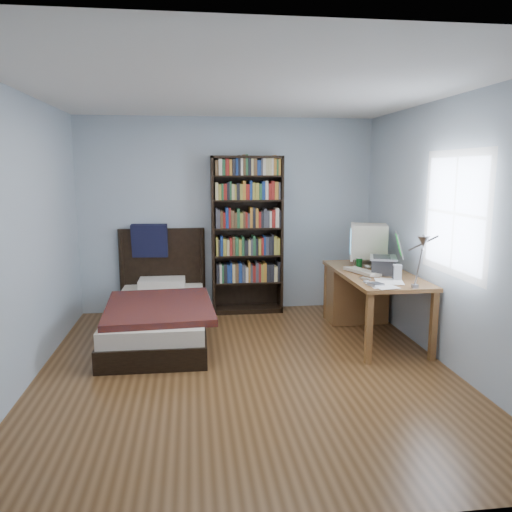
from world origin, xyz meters
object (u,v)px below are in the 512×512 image
object	(u,v)px
laptop	(385,263)
bookshelf	(247,235)
speaker	(397,272)
soda_can	(359,264)
desk_lamp	(423,247)
keyboard	(363,272)
crt_monitor	(367,242)
bed	(159,313)
desk	(360,291)

from	to	relation	value
laptop	bookshelf	distance (m)	1.85
speaker	soda_can	xyz separation A→B (m)	(-0.20, 0.59, -0.02)
speaker	laptop	bearing A→B (deg)	103.65
desk_lamp	keyboard	size ratio (longest dim) A/B	1.20
laptop	bookshelf	bearing A→B (deg)	137.29
crt_monitor	bed	xyz separation A→B (m)	(-2.42, -0.06, -0.75)
crt_monitor	laptop	xyz separation A→B (m)	(0.02, -0.51, -0.16)
crt_monitor	desk_lamp	world-z (taller)	desk_lamp
desk	crt_monitor	bearing A→B (deg)	-9.51
desk	laptop	xyz separation A→B (m)	(0.08, -0.52, 0.43)
speaker	soda_can	size ratio (longest dim) A/B	1.27
speaker	soda_can	world-z (taller)	speaker
laptop	soda_can	xyz separation A→B (m)	(-0.19, 0.28, -0.06)
keyboard	soda_can	world-z (taller)	soda_can
keyboard	speaker	bearing A→B (deg)	-79.19
soda_can	desk	bearing A→B (deg)	65.89
bookshelf	keyboard	bearing A→B (deg)	-46.27
desk	laptop	size ratio (longest dim) A/B	3.44
soda_can	bed	world-z (taller)	bed
crt_monitor	desk_lamp	xyz separation A→B (m)	(-0.06, -1.52, 0.17)
crt_monitor	keyboard	size ratio (longest dim) A/B	1.15
laptop	bed	xyz separation A→B (m)	(-2.44, 0.45, -0.60)
crt_monitor	speaker	bearing A→B (deg)	-88.17
keyboard	speaker	size ratio (longest dim) A/B	2.92
desk	desk_lamp	world-z (taller)	desk_lamp
desk_lamp	keyboard	xyz separation A→B (m)	(-0.14, 1.08, -0.43)
desk	bookshelf	world-z (taller)	bookshelf
soda_can	bookshelf	xyz separation A→B (m)	(-1.17, 0.98, 0.22)
keyboard	bed	distance (m)	2.31
laptop	crt_monitor	bearing A→B (deg)	92.24
keyboard	soda_can	bearing A→B (deg)	61.98
desk_lamp	crt_monitor	bearing A→B (deg)	87.84
speaker	bed	distance (m)	2.63
desk_lamp	desk	bearing A→B (deg)	90.16
keyboard	bookshelf	size ratio (longest dim) A/B	0.23
crt_monitor	laptop	bearing A→B (deg)	-87.76
desk_lamp	keyboard	bearing A→B (deg)	97.53
desk	crt_monitor	distance (m)	0.59
laptop	keyboard	world-z (taller)	laptop
soda_can	speaker	bearing A→B (deg)	-71.73
desk	bookshelf	distance (m)	1.59
laptop	bed	size ratio (longest dim) A/B	0.22
bed	desk_lamp	bearing A→B (deg)	-31.68
laptop	soda_can	distance (m)	0.34
soda_can	keyboard	bearing A→B (deg)	-98.07
speaker	desk_lamp	bearing A→B (deg)	-84.37
soda_can	laptop	bearing A→B (deg)	-55.69
desk	bookshelf	size ratio (longest dim) A/B	0.80
speaker	soda_can	distance (m)	0.63
laptop	speaker	distance (m)	0.32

